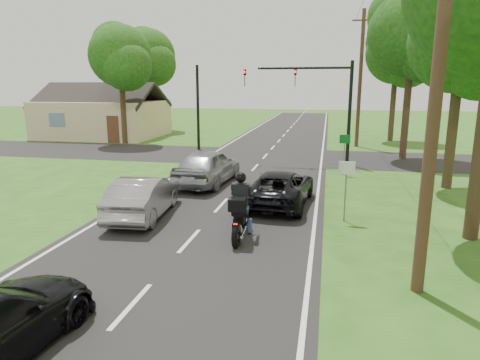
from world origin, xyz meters
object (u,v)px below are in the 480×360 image
motorcycle_rider (240,212)px  dark_suv (280,187)px  sign_white (346,176)px  silver_sedan (144,196)px  silver_suv (208,166)px  utility_pole_far (360,79)px  utility_pole_near (439,65)px  sign_green (345,145)px  traffic_signal (318,94)px

motorcycle_rider → dark_suv: bearing=76.8°
dark_suv → sign_white: sign_white is taller
dark_suv → silver_sedan: size_ratio=1.09×
silver_suv → sign_white: (6.23, -4.52, 0.73)m
dark_suv → sign_white: bearing=149.6°
dark_suv → utility_pole_far: bearing=-98.7°
utility_pole_near → sign_green: (-1.30, 12.98, -3.49)m
motorcycle_rider → sign_green: size_ratio=1.15×
motorcycle_rider → utility_pole_far: bearing=75.1°
silver_suv → utility_pole_near: (7.73, -9.50, 4.22)m
dark_suv → sign_white: (2.45, -1.69, 0.91)m
dark_suv → traffic_signal: traffic_signal is taller
silver_sedan → motorcycle_rider: bearing=153.4°
sign_white → silver_sedan: bearing=-172.6°
dark_suv → utility_pole_near: utility_pole_near is taller
silver_suv → sign_green: size_ratio=2.37×
sign_white → utility_pole_near: bearing=-73.2°
silver_sedan → silver_suv: 5.51m
motorcycle_rider → sign_green: bearing=69.3°
traffic_signal → sign_green: bearing=-62.6°
motorcycle_rider → silver_suv: 7.54m
utility_pole_far → silver_suv: bearing=-118.1°
utility_pole_far → sign_green: 11.63m
sign_white → motorcycle_rider: bearing=-143.4°
sign_white → silver_suv: bearing=144.0°
motorcycle_rider → dark_suv: (0.77, 4.08, -0.14)m
dark_suv → utility_pole_near: (3.95, -6.67, 4.39)m
traffic_signal → silver_sedan: bearing=-115.6°
silver_suv → traffic_signal: size_ratio=0.79×
silver_suv → sign_green: sign_green is taller
traffic_signal → utility_pole_near: bearing=-79.9°
utility_pole_near → utility_pole_far: bearing=90.0°
silver_suv → utility_pole_far: utility_pole_far is taller
silver_sedan → utility_pole_near: (8.57, -4.06, 4.33)m
dark_suv → traffic_signal: bearing=-92.6°
dark_suv → sign_white: 3.11m
sign_white → dark_suv: bearing=145.5°
silver_sedan → sign_white: size_ratio=2.11×
motorcycle_rider → silver_sedan: motorcycle_rider is taller
silver_sedan → sign_green: 11.54m
silver_suv → dark_suv: bearing=148.3°
motorcycle_rider → utility_pole_near: bearing=-31.1°
dark_suv → sign_green: sign_green is taller
sign_white → sign_green: bearing=88.6°
dark_suv → silver_suv: (-3.77, 2.83, 0.18)m
traffic_signal → sign_green: (1.56, -3.02, -2.54)m
motorcycle_rider → traffic_signal: size_ratio=0.38×
silver_sedan → sign_white: 7.18m
traffic_signal → utility_pole_near: (2.86, -16.00, 0.95)m
traffic_signal → utility_pole_near: utility_pole_near is taller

